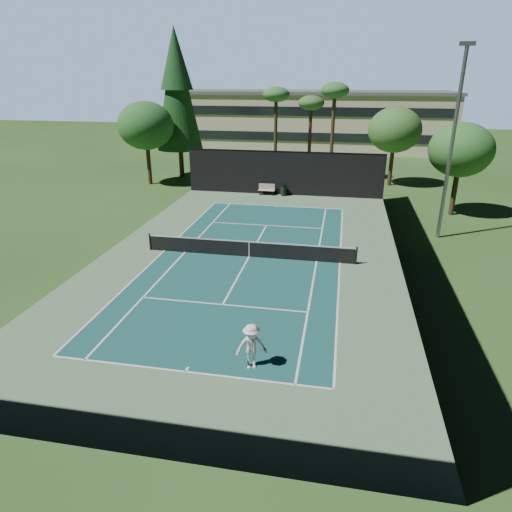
{
  "coord_description": "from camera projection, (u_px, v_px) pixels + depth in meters",
  "views": [
    {
      "loc": [
        5.25,
        -25.4,
        10.32
      ],
      "look_at": [
        1.0,
        -3.0,
        1.3
      ],
      "focal_mm": 32.0,
      "sensor_mm": 36.0,
      "label": 1
    }
  ],
  "objects": [
    {
      "name": "ground",
      "position": [
        249.0,
        257.0,
        27.91
      ],
      "size": [
        160.0,
        160.0,
        0.0
      ],
      "primitive_type": "plane",
      "color": "#294F1D",
      "rests_on": "ground"
    },
    {
      "name": "apron_slab",
      "position": [
        249.0,
        257.0,
        27.9
      ],
      "size": [
        18.0,
        32.0,
        0.01
      ],
      "primitive_type": "cube",
      "color": "#597C57",
      "rests_on": "ground"
    },
    {
      "name": "court_surface",
      "position": [
        249.0,
        257.0,
        27.9
      ],
      "size": [
        10.97,
        23.77,
        0.01
      ],
      "primitive_type": "cube",
      "color": "#184E4C",
      "rests_on": "ground"
    },
    {
      "name": "court_lines",
      "position": [
        249.0,
        257.0,
        27.9
      ],
      "size": [
        11.07,
        23.87,
        0.01
      ],
      "color": "white",
      "rests_on": "ground"
    },
    {
      "name": "tennis_net",
      "position": [
        249.0,
        248.0,
        27.7
      ],
      "size": [
        12.9,
        0.1,
        1.1
      ],
      "color": "black",
      "rests_on": "ground"
    },
    {
      "name": "fence",
      "position": [
        249.0,
        225.0,
        27.23
      ],
      "size": [
        18.04,
        32.05,
        4.03
      ],
      "color": "black",
      "rests_on": "ground"
    },
    {
      "name": "player",
      "position": [
        252.0,
        346.0,
        17.01
      ],
      "size": [
        1.34,
        1.03,
        1.84
      ],
      "primitive_type": "imported",
      "rotation": [
        0.0,
        0.0,
        0.33
      ],
      "color": "white",
      "rests_on": "ground"
    },
    {
      "name": "tennis_ball_a",
      "position": [
        55.0,
        338.0,
        19.23
      ],
      "size": [
        0.06,
        0.06,
        0.06
      ],
      "primitive_type": "sphere",
      "color": "#B8CE2E",
      "rests_on": "ground"
    },
    {
      "name": "tennis_ball_b",
      "position": [
        200.0,
        235.0,
        31.56
      ],
      "size": [
        0.07,
        0.07,
        0.07
      ],
      "primitive_type": "sphere",
      "color": "gold",
      "rests_on": "ground"
    },
    {
      "name": "tennis_ball_c",
      "position": [
        309.0,
        247.0,
        29.34
      ],
      "size": [
        0.07,
        0.07,
        0.07
      ],
      "primitive_type": "sphere",
      "color": "#C4D12F",
      "rests_on": "ground"
    },
    {
      "name": "tennis_ball_d",
      "position": [
        204.0,
        227.0,
        33.38
      ],
      "size": [
        0.07,
        0.07,
        0.07
      ],
      "primitive_type": "sphere",
      "color": "#C3DC32",
      "rests_on": "ground"
    },
    {
      "name": "park_bench",
      "position": [
        267.0,
        189.0,
        42.3
      ],
      "size": [
        1.5,
        0.45,
        1.02
      ],
      "color": "beige",
      "rests_on": "ground"
    },
    {
      "name": "trash_bin",
      "position": [
        284.0,
        191.0,
        41.99
      ],
      "size": [
        0.56,
        0.56,
        0.95
      ],
      "color": "black",
      "rests_on": "ground"
    },
    {
      "name": "pine_tree",
      "position": [
        177.0,
        84.0,
        46.57
      ],
      "size": [
        4.8,
        4.8,
        15.0
      ],
      "color": "#4E3921",
      "rests_on": "ground"
    },
    {
      "name": "palm_a",
      "position": [
        276.0,
        98.0,
        47.17
      ],
      "size": [
        2.8,
        2.8,
        9.32
      ],
      "color": "#3F2F1B",
      "rests_on": "ground"
    },
    {
      "name": "palm_b",
      "position": [
        311.0,
        106.0,
        48.69
      ],
      "size": [
        2.8,
        2.8,
        8.42
      ],
      "color": "#462C1E",
      "rests_on": "ground"
    },
    {
      "name": "palm_c",
      "position": [
        335.0,
        95.0,
        45.06
      ],
      "size": [
        2.8,
        2.8,
        9.77
      ],
      "color": "#43301C",
      "rests_on": "ground"
    },
    {
      "name": "decid_tree_a",
      "position": [
        395.0,
        130.0,
        44.28
      ],
      "size": [
        5.12,
        5.12,
        7.62
      ],
      "color": "#442E1D",
      "rests_on": "ground"
    },
    {
      "name": "decid_tree_b",
      "position": [
        461.0,
        150.0,
        34.57
      ],
      "size": [
        4.8,
        4.8,
        7.14
      ],
      "color": "#402F1B",
      "rests_on": "ground"
    },
    {
      "name": "decid_tree_c",
      "position": [
        146.0,
        126.0,
        44.66
      ],
      "size": [
        5.44,
        5.44,
        8.09
      ],
      "color": "#492E1F",
      "rests_on": "ground"
    },
    {
      "name": "campus_building",
      "position": [
        310.0,
        120.0,
        68.36
      ],
      "size": [
        40.5,
        12.5,
        8.3
      ],
      "color": "beige",
      "rests_on": "ground"
    },
    {
      "name": "light_pole",
      "position": [
        452.0,
        141.0,
        28.93
      ],
      "size": [
        0.9,
        0.25,
        12.22
      ],
      "color": "gray",
      "rests_on": "ground"
    }
  ]
}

